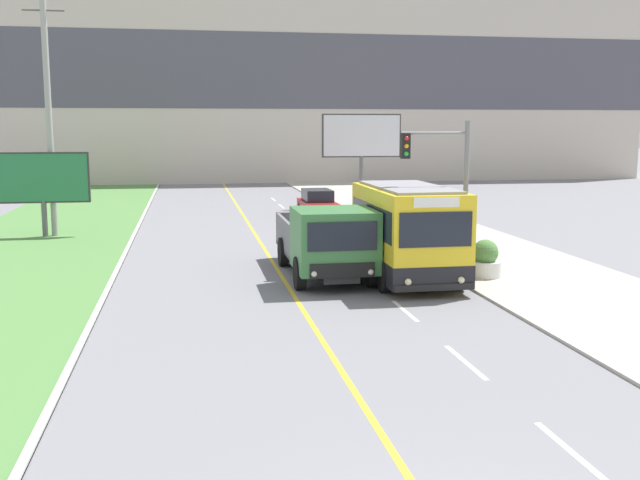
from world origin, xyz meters
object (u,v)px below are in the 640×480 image
(planter_round_third, at_px, (418,231))
(dump_truck, at_px, (329,243))
(city_bus, at_px, (408,233))
(billboard_large, at_px, (362,138))
(billboard_small, at_px, (42,179))
(planter_round_second, at_px, (448,244))
(utility_pole_far, at_px, (48,109))
(traffic_light_mast, at_px, (446,179))
(planter_round_near, at_px, (485,260))
(car_distant, at_px, (318,203))

(planter_round_third, bearing_deg, dump_truck, -128.21)
(city_bus, height_order, billboard_large, billboard_large)
(billboard_small, relative_size, planter_round_second, 3.39)
(city_bus, distance_m, planter_round_second, 4.37)
(billboard_large, bearing_deg, planter_round_second, -93.17)
(utility_pole_far, bearing_deg, billboard_small, -147.53)
(utility_pole_far, xyz_separation_m, planter_round_third, (15.67, -5.64, -5.15))
(city_bus, height_order, dump_truck, city_bus)
(traffic_light_mast, xyz_separation_m, planter_round_near, (1.45, 0.03, -2.71))
(city_bus, bearing_deg, planter_round_third, 69.72)
(car_distant, bearing_deg, billboard_large, 47.15)
(city_bus, distance_m, planter_round_near, 2.80)
(planter_round_near, xyz_separation_m, planter_round_second, (-0.01, 3.54, -0.01))
(planter_round_near, distance_m, planter_round_second, 3.54)
(billboard_small, distance_m, planter_round_near, 20.48)
(traffic_light_mast, xyz_separation_m, planter_round_third, (1.38, 7.10, -2.70))
(planter_round_third, bearing_deg, planter_round_near, -89.39)
(planter_round_near, bearing_deg, utility_pole_far, 141.09)
(dump_truck, distance_m, traffic_light_mast, 4.30)
(planter_round_second, bearing_deg, billboard_large, 86.83)
(traffic_light_mast, distance_m, billboard_large, 22.81)
(traffic_light_mast, bearing_deg, planter_round_near, 1.25)
(dump_truck, xyz_separation_m, planter_round_second, (5.15, 2.92, -0.64))
(city_bus, relative_size, traffic_light_mast, 1.10)
(planter_round_near, bearing_deg, traffic_light_mast, -178.75)
(planter_round_near, xyz_separation_m, planter_round_third, (-0.08, 7.07, 0.01))
(utility_pole_far, height_order, traffic_light_mast, utility_pole_far)
(car_distant, bearing_deg, planter_round_near, -82.90)
(utility_pole_far, distance_m, billboard_large, 19.56)
(car_distant, relative_size, billboard_small, 1.04)
(utility_pole_far, height_order, planter_round_third, utility_pole_far)
(billboard_large, xyz_separation_m, planter_round_near, (-1.05, -22.62, -3.66))
(dump_truck, distance_m, utility_pole_far, 16.70)
(utility_pole_far, xyz_separation_m, traffic_light_mast, (14.29, -12.74, -2.45))
(dump_truck, bearing_deg, planter_round_near, -6.83)
(billboard_small, relative_size, planter_round_third, 3.22)
(utility_pole_far, xyz_separation_m, planter_round_second, (15.74, -9.17, -5.17))
(traffic_light_mast, xyz_separation_m, billboard_large, (2.50, 22.65, 0.94))
(planter_round_second, relative_size, planter_round_third, 0.95)
(city_bus, height_order, car_distant, city_bus)
(dump_truck, bearing_deg, traffic_light_mast, -9.94)
(city_bus, relative_size, billboard_large, 0.99)
(car_distant, bearing_deg, dump_truck, -98.67)
(dump_truck, relative_size, billboard_small, 1.71)
(car_distant, bearing_deg, city_bus, -90.81)
(billboard_small, distance_m, planter_round_third, 17.06)
(dump_truck, relative_size, planter_round_second, 5.79)
(dump_truck, distance_m, planter_round_second, 5.95)
(traffic_light_mast, height_order, planter_round_near, traffic_light_mast)
(city_bus, relative_size, utility_pole_far, 0.50)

